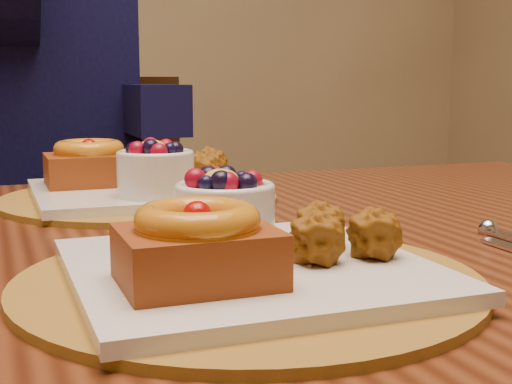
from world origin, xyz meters
TOP-DOWN VIEW (x-y plane):
  - dining_table at (0.02, -0.01)m, footprint 1.60×0.90m
  - place_setting_near at (0.02, -0.22)m, footprint 0.38×0.38m
  - place_setting_far at (0.02, 0.21)m, footprint 0.38×0.38m
  - chair_far at (0.02, 0.90)m, footprint 0.57×0.57m
  - diner at (-0.13, 0.70)m, footprint 0.58×0.54m

SIDE VIEW (x-z plane):
  - chair_far at x=0.02m, z-range 0.05..0.98m
  - dining_table at x=0.02m, z-range 0.30..1.06m
  - place_setting_near at x=0.02m, z-range 0.74..0.82m
  - place_setting_far at x=0.02m, z-range 0.74..0.83m
  - diner at x=-0.13m, z-range 0.54..1.48m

